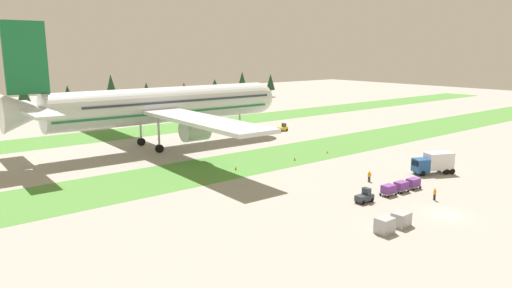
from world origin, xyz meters
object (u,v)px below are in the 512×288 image
Objects in this scene: pushback_tractor at (283,128)px; taxiway_marker_3 at (203,180)px; airliner at (160,105)px; taxiway_marker_0 at (236,168)px; cargo_dolly_third at (413,183)px; catering_truck at (434,162)px; ground_crew_marshaller at (435,194)px; uld_container_1 at (385,225)px; taxiway_marker_2 at (295,159)px; taxiway_marker_1 at (327,152)px; ground_crew_loader at (369,176)px; uld_container_0 at (402,219)px; uld_container_2 at (401,220)px; baggage_tug at (365,196)px; cargo_dolly_lead at (388,189)px; cargo_dolly_second at (401,186)px.

taxiway_marker_3 is (-41.36, -27.28, -0.50)m from pushback_tractor.
airliner is 119.57× the size of taxiway_marker_0.
catering_truck reaches higher than cargo_dolly_third.
uld_container_1 reaches higher than ground_crew_marshaller.
catering_truck is at bearing -61.37° from taxiway_marker_2.
taxiway_marker_1 is (10.71, 29.81, -0.72)m from ground_crew_marshaller.
taxiway_marker_1 is at bearing -15.69° from cargo_dolly_third.
ground_crew_loader is 2.76× the size of taxiway_marker_3.
uld_container_0 reaches higher than taxiway_marker_1.
taxiway_marker_2 is 1.04× the size of taxiway_marker_3.
ground_crew_marshaller is 0.87× the size of uld_container_2.
uld_container_2 reaches higher than cargo_dolly_third.
baggage_tug is 10.81m from uld_container_1.
baggage_tug is 0.36× the size of catering_truck.
cargo_dolly_third is 3.59× the size of taxiway_marker_3.
cargo_dolly_lead is 28.21m from taxiway_marker_1.
uld_container_2 is at bearing 157.98° from baggage_tug.
cargo_dolly_lead is 7.18m from ground_crew_loader.
baggage_tug reaches higher than uld_container_1.
uld_container_1 reaches higher than ground_crew_loader.
catering_truck is at bearing -72.34° from cargo_dolly_third.
ground_crew_marshaller is 15.42m from uld_container_1.
taxiway_marker_0 is at bearing 178.28° from taxiway_marker_1.
pushback_tractor reaches higher than taxiway_marker_3.
uld_container_2 reaches higher than taxiway_marker_1.
pushback_tractor is at bearing 60.05° from uld_container_2.
cargo_dolly_lead is at bearing 90.00° from cargo_dolly_second.
taxiway_marker_2 is at bearing 22.46° from ground_crew_marshaller.
taxiway_marker_1 is (18.93, 24.32, -0.59)m from baggage_tug.
baggage_tug is 10.53m from ground_crew_loader.
pushback_tractor reaches higher than taxiway_marker_0.
catering_truck reaches higher than taxiway_marker_3.
ground_crew_marshaller is 12.29m from uld_container_2.
baggage_tug is 21.16m from catering_truck.
pushback_tractor reaches higher than uld_container_2.
taxiway_marker_3 is at bearing -161.47° from taxiway_marker_0.
airliner is 36.63× the size of uld_container_0.
uld_container_0 is (-8.54, -8.02, -0.12)m from cargo_dolly_lead.
baggage_tug reaches higher than uld_container_0.
cargo_dolly_second is 29.97m from taxiway_marker_3.
uld_container_1 reaches higher than taxiway_marker_3.
taxiway_marker_2 is (13.90, -26.52, -8.77)m from airliner.
ground_crew_marshaller is at bearing -174.21° from cargo_dolly_second.
baggage_tug reaches higher than cargo_dolly_third.
uld_container_2 is at bearing 127.69° from ground_crew_marshaller.
airliner is 32.40× the size of cargo_dolly_second.
pushback_tractor is at bearing 14.74° from catering_truck.
pushback_tractor reaches higher than taxiway_marker_1.
taxiway_marker_2 is at bearing -0.94° from cargo_dolly_second.
cargo_dolly_lead is 14.43m from uld_container_1.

